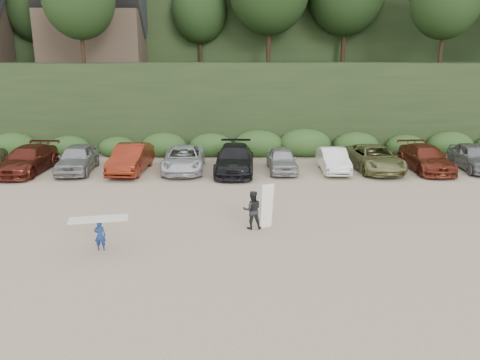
{
  "coord_description": "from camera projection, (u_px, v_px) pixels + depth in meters",
  "views": [
    {
      "loc": [
        -0.95,
        -16.64,
        6.56
      ],
      "look_at": [
        -0.52,
        3.0,
        1.3
      ],
      "focal_mm": 35.0,
      "sensor_mm": 36.0,
      "label": 1
    }
  ],
  "objects": [
    {
      "name": "adult_surfer",
      "position": [
        254.0,
        210.0,
        18.1
      ],
      "size": [
        1.23,
        0.62,
        1.79
      ],
      "color": "black",
      "rests_on": "ground"
    },
    {
      "name": "parked_cars",
      "position": [
        191.0,
        159.0,
        27.05
      ],
      "size": [
        39.92,
        5.84,
        1.64
      ],
      "color": "#BDBCC2",
      "rests_on": "ground"
    },
    {
      "name": "hillside_backdrop",
      "position": [
        236.0,
        10.0,
        49.57
      ],
      "size": [
        90.0,
        41.5,
        28.0
      ],
      "color": "black",
      "rests_on": "ground"
    },
    {
      "name": "child_surfer",
      "position": [
        99.0,
        228.0,
        16.05
      ],
      "size": [
        2.04,
        0.89,
        1.18
      ],
      "color": "navy",
      "rests_on": "ground"
    },
    {
      "name": "ground",
      "position": [
        255.0,
        233.0,
        17.79
      ],
      "size": [
        120.0,
        120.0,
        0.0
      ],
      "primitive_type": "plane",
      "color": "tan",
      "rests_on": "ground"
    }
  ]
}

